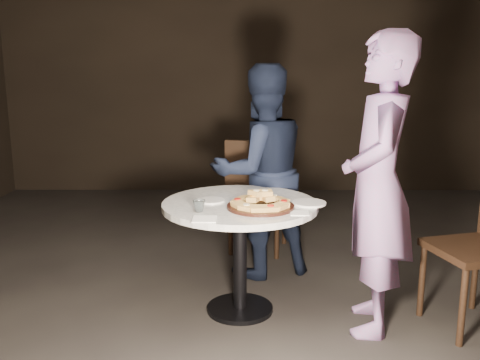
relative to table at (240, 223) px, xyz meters
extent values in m
plane|color=black|center=(0.13, -0.12, -0.59)|extent=(7.00, 7.00, 0.00)
cylinder|color=black|center=(0.00, 0.00, -0.57)|extent=(0.56, 0.56, 0.03)
cylinder|color=black|center=(0.00, 0.00, -0.23)|extent=(0.12, 0.12, 0.67)
cylinder|color=silver|center=(0.00, 0.00, 0.12)|extent=(1.28, 1.28, 0.04)
cylinder|color=black|center=(0.12, -0.14, 0.14)|extent=(0.41, 0.41, 0.02)
cube|color=tan|center=(0.26, -0.15, 0.17)|extent=(0.07, 0.09, 0.04)
cylinder|color=#B9160E|center=(0.26, -0.15, 0.19)|extent=(0.04, 0.04, 0.01)
cube|color=tan|center=(0.25, -0.08, 0.17)|extent=(0.10, 0.11, 0.04)
cube|color=tan|center=(0.21, -0.03, 0.17)|extent=(0.11, 0.10, 0.04)
cylinder|color=beige|center=(0.21, -0.03, 0.19)|extent=(0.06, 0.06, 0.01)
cube|color=tan|center=(0.14, 0.00, 0.17)|extent=(0.10, 0.09, 0.04)
cube|color=tan|center=(0.07, -0.01, 0.17)|extent=(0.10, 0.09, 0.04)
cylinder|color=#B9160E|center=(0.07, -0.01, 0.19)|extent=(0.05, 0.05, 0.01)
cube|color=tan|center=(0.01, -0.05, 0.17)|extent=(0.10, 0.11, 0.04)
cube|color=tan|center=(-0.01, -0.12, 0.17)|extent=(0.09, 0.10, 0.04)
cylinder|color=#B9160E|center=(-0.01, -0.12, 0.19)|extent=(0.05, 0.05, 0.01)
cube|color=tan|center=(0.00, -0.19, 0.17)|extent=(0.10, 0.11, 0.04)
cube|color=tan|center=(0.04, -0.24, 0.17)|extent=(0.11, 0.10, 0.04)
cylinder|color=beige|center=(0.04, -0.24, 0.19)|extent=(0.05, 0.05, 0.01)
cube|color=tan|center=(0.10, -0.27, 0.17)|extent=(0.09, 0.07, 0.04)
cube|color=tan|center=(0.18, -0.26, 0.17)|extent=(0.10, 0.08, 0.04)
cylinder|color=#B9160E|center=(0.18, -0.26, 0.19)|extent=(0.05, 0.05, 0.01)
cube|color=tan|center=(0.23, -0.22, 0.17)|extent=(0.10, 0.11, 0.04)
cube|color=tan|center=(0.17, -0.12, 0.19)|extent=(0.09, 0.10, 0.03)
cylinder|color=#2D6B1E|center=(0.17, -0.12, 0.21)|extent=(0.05, 0.05, 0.01)
cube|color=tan|center=(0.11, -0.09, 0.19)|extent=(0.08, 0.10, 0.03)
cylinder|color=beige|center=(0.11, -0.09, 0.21)|extent=(0.05, 0.05, 0.01)
cube|color=tan|center=(0.08, -0.15, 0.19)|extent=(0.09, 0.10, 0.03)
cylinder|color=orange|center=(0.08, -0.15, 0.21)|extent=(0.05, 0.05, 0.01)
cube|color=tan|center=(0.10, -0.13, 0.22)|extent=(0.10, 0.11, 0.04)
cylinder|color=beige|center=(0.10, -0.13, 0.24)|extent=(0.06, 0.06, 0.01)
cube|color=tan|center=(0.15, -0.12, 0.22)|extent=(0.09, 0.07, 0.04)
cylinder|color=beige|center=(0.15, -0.12, 0.24)|extent=(0.04, 0.04, 0.01)
cylinder|color=white|center=(-0.18, 0.03, 0.14)|extent=(0.18, 0.18, 0.01)
cylinder|color=white|center=(0.42, -0.04, 0.14)|extent=(0.24, 0.24, 0.01)
imported|color=silver|center=(-0.23, -0.21, 0.17)|extent=(0.10, 0.10, 0.07)
cube|color=white|center=(-0.19, -0.38, 0.14)|extent=(0.13, 0.13, 0.01)
cube|color=white|center=(0.34, -0.25, 0.14)|extent=(0.11, 0.11, 0.01)
cube|color=black|center=(0.15, 1.18, -0.10)|extent=(0.55, 0.55, 0.04)
cube|color=black|center=(0.10, 0.96, 0.14)|extent=(0.45, 0.15, 0.49)
cylinder|color=black|center=(0.38, 1.32, -0.35)|extent=(0.05, 0.05, 0.49)
cylinder|color=black|center=(0.01, 1.41, -0.35)|extent=(0.05, 0.05, 0.49)
cylinder|color=black|center=(0.29, 0.95, -0.35)|extent=(0.05, 0.05, 0.49)
cylinder|color=black|center=(-0.08, 1.04, -0.35)|extent=(0.05, 0.05, 0.49)
cube|color=black|center=(1.38, -0.19, -0.10)|extent=(0.56, 0.56, 0.04)
cylinder|color=black|center=(1.14, -0.06, -0.35)|extent=(0.05, 0.05, 0.49)
cylinder|color=black|center=(1.24, -0.43, -0.35)|extent=(0.05, 0.05, 0.49)
cylinder|color=black|center=(1.51, 0.05, -0.35)|extent=(0.05, 0.05, 0.49)
imported|color=black|center=(0.15, 0.66, 0.19)|extent=(0.93, 0.83, 1.57)
imported|color=#86649C|center=(0.80, -0.19, 0.29)|extent=(0.51, 0.70, 1.75)
camera|label=1|loc=(0.02, -3.19, 0.97)|focal=40.00mm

